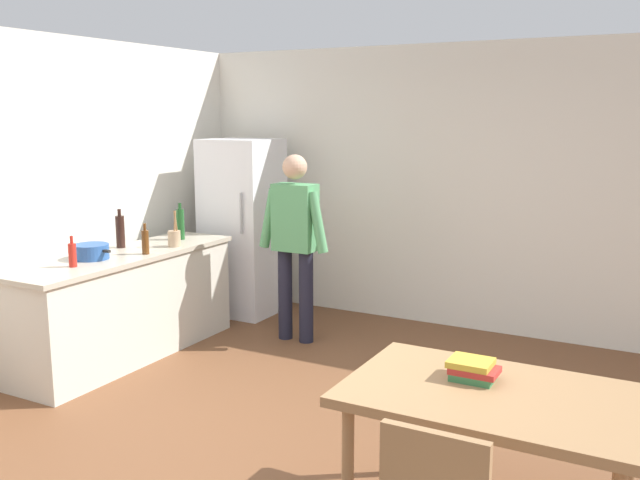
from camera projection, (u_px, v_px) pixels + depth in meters
name	position (u px, v px, depth m)	size (l,w,h in m)	color
ground_plane	(278.00, 446.00, 4.37)	(14.00, 14.00, 0.00)	brown
wall_back	(440.00, 187.00, 6.73)	(6.40, 0.12, 2.70)	silver
wall_left	(10.00, 204.00, 5.51)	(0.12, 5.60, 2.70)	silver
kitchen_counter	(127.00, 305.00, 5.91)	(0.64, 2.20, 0.90)	beige
refrigerator	(243.00, 227.00, 7.17)	(0.70, 0.67, 1.80)	white
person	(295.00, 235.00, 6.24)	(0.70, 0.22, 1.70)	#1E1E2D
dining_table	(493.00, 407.00, 3.34)	(1.40, 0.90, 0.75)	#9E754C
cooking_pot	(91.00, 252.00, 5.60)	(0.40, 0.28, 0.12)	#285193
utensil_jar	(174.00, 238.00, 6.11)	(0.11, 0.11, 0.32)	tan
bottle_wine_green	(180.00, 224.00, 6.45)	(0.08, 0.08, 0.34)	#1E5123
bottle_beer_brown	(145.00, 242.00, 5.78)	(0.06, 0.06, 0.26)	#5B3314
bottle_sauce_red	(72.00, 255.00, 5.30)	(0.06, 0.06, 0.24)	#B22319
bottle_wine_dark	(120.00, 231.00, 6.06)	(0.08, 0.08, 0.34)	black
book_stack	(473.00, 370.00, 3.46)	(0.25, 0.19, 0.10)	#387A47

